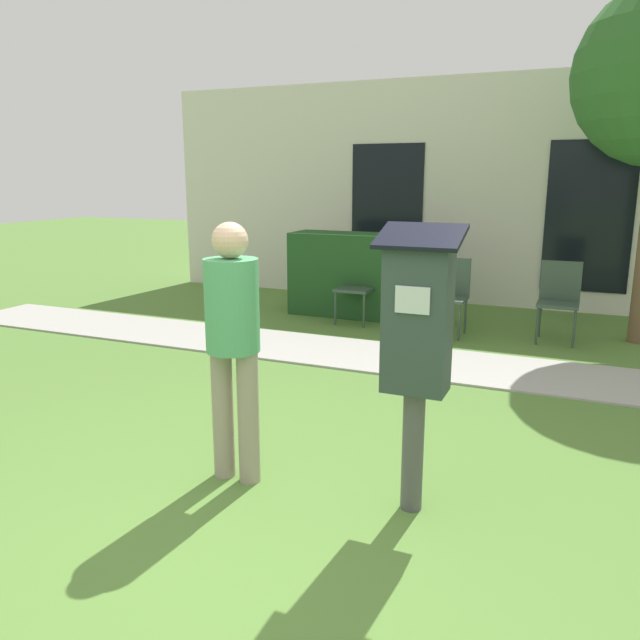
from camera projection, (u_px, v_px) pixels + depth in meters
ground_plane at (246, 555)px, 3.09m from camera, size 40.00×40.00×0.00m
sidewalk at (423, 362)px, 6.27m from camera, size 12.00×1.10×0.02m
building_facade at (484, 193)px, 8.86m from camera, size 10.00×0.26×3.20m
parking_meter at (417, 334)px, 3.30m from camera, size 0.44×0.31×1.59m
person_standing at (233, 333)px, 3.67m from camera, size 0.32×0.32×1.58m
outdoor_chair_left at (358, 281)px, 7.93m from camera, size 0.44×0.44×0.90m
outdoor_chair_middle at (449, 290)px, 7.31m from camera, size 0.44×0.44×0.90m
outdoor_chair_right at (559, 295)px, 7.01m from camera, size 0.44×0.44×0.90m
hedge_row at (363, 275)px, 8.25m from camera, size 1.95×0.60×1.10m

